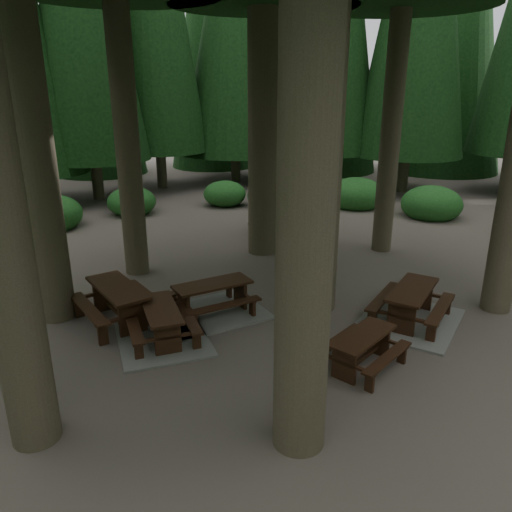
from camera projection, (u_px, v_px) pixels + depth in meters
ground at (298, 318)px, 11.26m from camera, size 80.00×80.00×0.00m
picnic_table_a at (410, 310)px, 11.02m from camera, size 2.91×2.66×0.81m
picnic_table_b at (118, 299)px, 10.92m from camera, size 1.67×2.04×0.85m
picnic_table_c at (213, 304)px, 11.41m from camera, size 2.51×2.18×0.76m
picnic_table_d at (280, 216)px, 17.58m from camera, size 2.64×2.63×0.89m
picnic_table_e at (362, 345)px, 9.21m from camera, size 1.74×1.50×0.67m
picnic_table_f at (162, 329)px, 10.25m from camera, size 2.37×2.61×0.73m
shrub_ring at (298, 285)px, 12.10m from camera, size 23.86×24.64×1.49m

